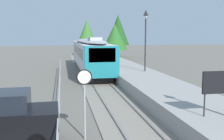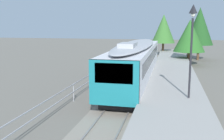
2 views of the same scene
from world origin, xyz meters
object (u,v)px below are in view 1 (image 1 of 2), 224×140
at_px(platform_lamp_mid_platform, 146,29).
at_px(speed_limit_sign, 84,87).
at_px(commuter_train, 90,52).
at_px(platform_notice_board, 216,84).

distance_m(platform_lamp_mid_platform, speed_limit_sign, 14.08).
xyz_separation_m(commuter_train, platform_notice_board, (2.84, -20.34, 0.04)).
bearing_deg(commuter_train, platform_lamp_mid_platform, -60.57).
distance_m(platform_notice_board, speed_limit_sign, 5.18).
height_order(commuter_train, platform_notice_board, commuter_train).
relative_size(commuter_train, platform_notice_board, 10.28).
xyz_separation_m(commuter_train, platform_lamp_mid_platform, (4.11, -7.28, 2.48)).
bearing_deg(platform_notice_board, commuter_train, 97.95).
height_order(platform_lamp_mid_platform, platform_notice_board, platform_lamp_mid_platform).
xyz_separation_m(platform_notice_board, speed_limit_sign, (-5.12, 0.76, -0.06)).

